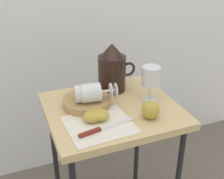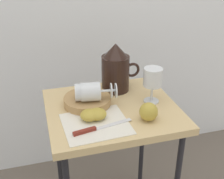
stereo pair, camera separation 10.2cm
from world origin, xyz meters
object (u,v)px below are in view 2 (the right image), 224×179
Objects in this scene: wine_glass_upright at (153,79)px; apple_whole at (149,112)px; apple_half_right at (90,115)px; wine_glass_tipped_near at (86,92)px; pitcher at (116,72)px; table at (112,122)px; apple_half_left at (97,114)px; knife at (94,129)px; wine_glass_tipped_far at (92,92)px; basket_tray at (87,101)px.

wine_glass_upright is 2.13× the size of apple_whole.
apple_half_right is at bearing -165.98° from wine_glass_upright.
wine_glass_tipped_near reaches higher than apple_half_right.
table is at bearing -111.65° from pitcher.
apple_half_left is 1.00× the size of apple_half_right.
knife is at bearing -119.42° from pitcher.
wine_glass_upright is at bearing -4.45° from wine_glass_tipped_far.
apple_whole is at bearing -80.45° from pitcher.
wine_glass_tipped_near is (-0.01, -0.02, 0.05)m from basket_tray.
wine_glass_tipped_near is 0.26m from apple_whole.
basket_tray is 0.12m from apple_half_right.
wine_glass_upright is 0.33m from knife.
knife is at bearing -153.08° from wine_glass_upright.
pitcher is 3.08× the size of apple_whole.
wine_glass_upright reaches higher than apple_half_left.
wine_glass_upright reaches higher than basket_tray.
basket_tray is at bearing 82.65° from apple_half_right.
wine_glass_tipped_near is at bearing -142.16° from pitcher.
pitcher is 0.28m from apple_half_right.
table is 0.23m from pitcher.
apple_half_right is at bearing -107.84° from wine_glass_tipped_far.
apple_half_left is at bearing -121.83° from pitcher.
wine_glass_tipped_far is 2.11× the size of apple_half_left.
wine_glass_tipped_far reaches higher than wine_glass_tipped_near.
basket_tray is 0.85× the size of knife.
wine_glass_tipped_far is at bearing 141.78° from apple_whole.
wine_glass_tipped_far is at bearing 90.01° from apple_half_left.
knife is at bearing -175.80° from apple_whole.
apple_half_left is at bearing -83.70° from basket_tray.
wine_glass_upright is at bearing 26.92° from knife.
pitcher is 1.44× the size of wine_glass_tipped_near.
table is at bearing 53.68° from knife.
apple_whole is (0.05, -0.28, -0.05)m from pitcher.
pitcher is 1.45× the size of wine_glass_upright.
basket_tray is at bearing 113.57° from wine_glass_tipped_far.
basket_tray is at bearing 138.37° from apple_whole.
apple_half_right is (-0.03, -0.09, -0.05)m from wine_glass_tipped_far.
basket_tray is at bearing 73.78° from wine_glass_tipped_near.
wine_glass_upright is at bearing 14.02° from apple_half_right.
knife is at bearing -126.32° from table.
apple_half_right is at bearing 165.32° from apple_whole.
apple_whole is at bearing -16.65° from apple_half_left.
apple_half_left is at bearing 163.35° from apple_whole.
apple_whole is (0.11, -0.13, 0.11)m from table.
apple_whole is at bearing -41.63° from basket_tray.
apple_whole reaches higher than knife.
apple_whole is (0.21, -0.06, 0.01)m from apple_half_right.
wine_glass_tipped_far is at bearing 168.30° from table.
apple_half_left is 0.19m from apple_whole.
knife is at bearing -99.61° from wine_glass_tipped_far.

